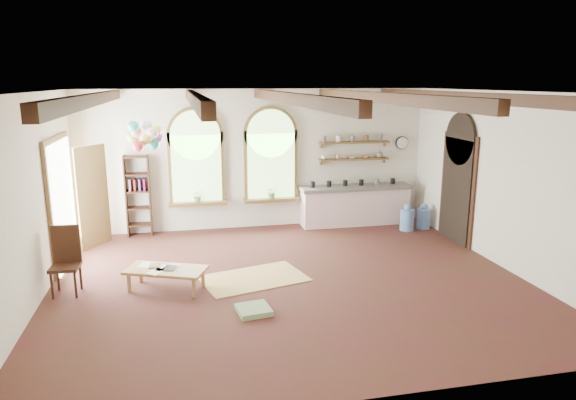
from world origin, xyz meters
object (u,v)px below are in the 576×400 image
object	(u,v)px
side_chair	(66,275)
balloon_cluster	(145,136)
kitchen_counter	(355,205)
coffee_table	(166,271)

from	to	relation	value
side_chair	balloon_cluster	size ratio (longest dim) A/B	0.97
kitchen_counter	balloon_cluster	size ratio (longest dim) A/B	2.36
kitchen_counter	coffee_table	xyz separation A→B (m)	(-4.38, -3.16, -0.15)
side_chair	kitchen_counter	bearing A→B (deg)	26.59
coffee_table	balloon_cluster	xyz separation A→B (m)	(-0.33, 2.12, 2.01)
coffee_table	side_chair	xyz separation A→B (m)	(-1.57, 0.18, -0.01)
side_chair	balloon_cluster	xyz separation A→B (m)	(1.24, 1.93, 2.01)
kitchen_counter	side_chair	world-z (taller)	side_chair
kitchen_counter	coffee_table	size ratio (longest dim) A/B	1.89
kitchen_counter	side_chair	xyz separation A→B (m)	(-5.95, -2.98, -0.16)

